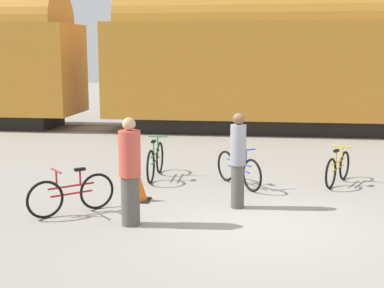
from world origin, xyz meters
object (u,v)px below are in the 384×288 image
(person_in_red, at_px, (130,172))
(bicycle_maroon, at_px, (72,194))
(bicycle_blue, at_px, (238,170))
(traffic_cone, at_px, (140,188))
(bicycle_green, at_px, (155,161))
(freight_train, at_px, (265,55))
(bicycle_yellow, at_px, (338,168))
(person_in_grey, at_px, (238,160))

(person_in_red, bearing_deg, bicycle_maroon, -153.51)
(bicycle_blue, relative_size, person_in_red, 0.79)
(traffic_cone, bearing_deg, bicycle_green, 92.10)
(bicycle_green, bearing_deg, freight_train, 72.21)
(bicycle_yellow, relative_size, bicycle_maroon, 1.18)
(freight_train, bearing_deg, bicycle_blue, -93.63)
(bicycle_yellow, height_order, bicycle_maroon, bicycle_maroon)
(bicycle_blue, xyz_separation_m, person_in_grey, (0.06, -1.64, 0.55))
(person_in_grey, bearing_deg, traffic_cone, -169.18)
(bicycle_yellow, xyz_separation_m, bicycle_green, (-4.13, 0.02, 0.05))
(freight_train, height_order, person_in_red, freight_train)
(bicycle_maroon, distance_m, traffic_cone, 1.43)
(bicycle_maroon, distance_m, bicycle_blue, 3.78)
(bicycle_maroon, bearing_deg, bicycle_green, 71.94)
(bicycle_yellow, bearing_deg, traffic_cone, -154.82)
(traffic_cone, bearing_deg, freight_train, 76.01)
(freight_train, height_order, traffic_cone, freight_train)
(bicycle_yellow, height_order, person_in_grey, person_in_grey)
(bicycle_blue, bearing_deg, bicycle_green, 165.43)
(bicycle_green, xyz_separation_m, person_in_red, (0.26, -3.41, 0.52))
(traffic_cone, bearing_deg, person_in_red, -82.68)
(bicycle_maroon, bearing_deg, bicycle_blue, 39.77)
(traffic_cone, bearing_deg, bicycle_blue, 37.14)
(freight_train, distance_m, bicycle_green, 8.44)
(bicycle_green, distance_m, traffic_cone, 1.94)
(bicycle_blue, bearing_deg, bicycle_maroon, -140.23)
(bicycle_maroon, distance_m, person_in_grey, 3.12)
(bicycle_maroon, bearing_deg, bicycle_yellow, 29.72)
(person_in_red, relative_size, traffic_cone, 3.35)
(bicycle_green, relative_size, person_in_red, 0.99)
(freight_train, height_order, bicycle_blue, freight_train)
(freight_train, bearing_deg, bicycle_yellow, -77.88)
(bicycle_green, bearing_deg, person_in_red, -85.63)
(person_in_grey, distance_m, person_in_red, 2.16)
(bicycle_yellow, xyz_separation_m, bicycle_maroon, (-5.09, -2.90, 0.01))
(bicycle_green, relative_size, bicycle_blue, 1.25)
(bicycle_yellow, bearing_deg, bicycle_green, 179.69)
(freight_train, relative_size, bicycle_green, 20.31)
(bicycle_yellow, bearing_deg, person_in_red, -138.82)
(traffic_cone, bearing_deg, bicycle_yellow, 25.18)
(bicycle_yellow, relative_size, person_in_red, 0.81)
(bicycle_green, distance_m, bicycle_blue, 2.02)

